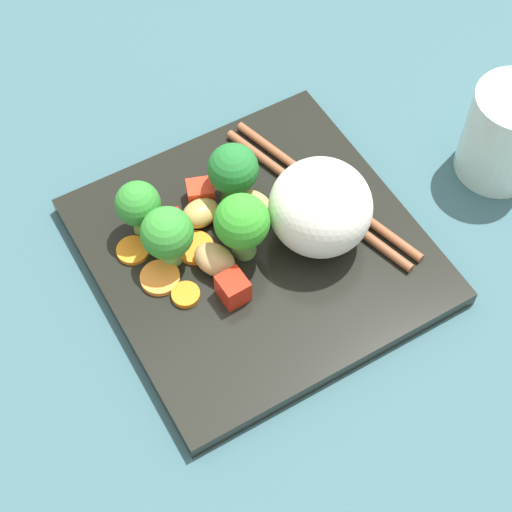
{
  "coord_description": "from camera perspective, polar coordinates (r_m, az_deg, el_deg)",
  "views": [
    {
      "loc": [
        31.4,
        -19.85,
        57.35
      ],
      "look_at": [
        1.94,
        -1.29,
        3.51
      ],
      "focal_mm": 57.6,
      "sensor_mm": 36.0,
      "label": 1
    }
  ],
  "objects": [
    {
      "name": "broccoli_floret_1",
      "position": [
        0.63,
        -1.15,
        2.46
      ],
      "size": [
        4.43,
        4.43,
        6.77
      ],
      "color": "#66AE54",
      "rests_on": "square_plate"
    },
    {
      "name": "carrot_slice_2",
      "position": [
        0.67,
        -8.54,
        0.39
      ],
      "size": [
        2.98,
        2.98,
        0.42
      ],
      "primitive_type": "cylinder",
      "rotation": [
        0.0,
        0.0,
        3.03
      ],
      "color": "orange",
      "rests_on": "square_plate"
    },
    {
      "name": "carrot_slice_1",
      "position": [
        0.65,
        -4.9,
        -2.69
      ],
      "size": [
        3.18,
        3.18,
        0.49
      ],
      "primitive_type": "cylinder",
      "rotation": [
        0.0,
        0.0,
        0.91
      ],
      "color": "orange",
      "rests_on": "square_plate"
    },
    {
      "name": "chicken_piece_2",
      "position": [
        0.68,
        -3.89,
        2.99
      ],
      "size": [
        2.81,
        3.55,
        1.96
      ],
      "primitive_type": "ellipsoid",
      "rotation": [
        0.0,
        0.0,
        1.67
      ],
      "color": "tan",
      "rests_on": "square_plate"
    },
    {
      "name": "square_plate",
      "position": [
        0.68,
        0.05,
        0.39
      ],
      "size": [
        26.41,
        26.41,
        1.51
      ],
      "primitive_type": "cube",
      "rotation": [
        0.0,
        0.0,
        -0.04
      ],
      "color": "black",
      "rests_on": "ground_plane"
    },
    {
      "name": "drinking_glass",
      "position": [
        0.74,
        17.02,
        8.11
      ],
      "size": [
        7.31,
        7.31,
        8.72
      ],
      "primitive_type": "cylinder",
      "color": "silver",
      "rests_on": "ground_plane"
    },
    {
      "name": "pepper_chunk_0",
      "position": [
        0.68,
        -6.01,
        2.41
      ],
      "size": [
        1.91,
        2.3,
        1.39
      ],
      "primitive_type": "cube",
      "rotation": [
        0.0,
        0.0,
        4.49
      ],
      "color": "red",
      "rests_on": "square_plate"
    },
    {
      "name": "broccoli_floret_0",
      "position": [
        0.64,
        -6.18,
        1.5
      ],
      "size": [
        4.22,
        4.22,
        5.7
      ],
      "color": "#6BAD55",
      "rests_on": "square_plate"
    },
    {
      "name": "carrot_slice_3",
      "position": [
        0.67,
        -4.28,
        0.58
      ],
      "size": [
        4.38,
        4.38,
        0.49
      ],
      "primitive_type": "cylinder",
      "rotation": [
        0.0,
        0.0,
        2.23
      ],
      "color": "orange",
      "rests_on": "square_plate"
    },
    {
      "name": "rice_mound",
      "position": [
        0.65,
        4.5,
        3.38
      ],
      "size": [
        10.02,
        9.99,
        7.65
      ],
      "primitive_type": "ellipsoid",
      "rotation": [
        0.0,
        0.0,
        4.96
      ],
      "color": "white",
      "rests_on": "square_plate"
    },
    {
      "name": "pepper_chunk_1",
      "position": [
        0.69,
        -3.86,
        4.41
      ],
      "size": [
        2.6,
        2.79,
        1.92
      ],
      "primitive_type": "cube",
      "rotation": [
        0.0,
        0.0,
        4.33
      ],
      "color": "red",
      "rests_on": "square_plate"
    },
    {
      "name": "broccoli_floret_2",
      "position": [
        0.67,
        -1.61,
        5.97
      ],
      "size": [
        4.23,
        4.23,
        6.23
      ],
      "color": "#5DA03C",
      "rests_on": "square_plate"
    },
    {
      "name": "broccoli_floret_3",
      "position": [
        0.66,
        -8.19,
        3.51
      ],
      "size": [
        3.68,
        3.68,
        5.55
      ],
      "color": "#62913D",
      "rests_on": "square_plate"
    },
    {
      "name": "pepper_chunk_2",
      "position": [
        0.64,
        -1.61,
        -2.25
      ],
      "size": [
        2.25,
        2.1,
        2.3
      ],
      "primitive_type": "cube",
      "rotation": [
        0.0,
        0.0,
        1.58
      ],
      "color": "red",
      "rests_on": "square_plate"
    },
    {
      "name": "chicken_piece_1",
      "position": [
        0.67,
        -1.62,
        2.7
      ],
      "size": [
        3.7,
        4.09,
        2.43
      ],
      "primitive_type": "ellipsoid",
      "rotation": [
        0.0,
        0.0,
        5.14
      ],
      "color": "#B58B48",
      "rests_on": "square_plate"
    },
    {
      "name": "chicken_piece_0",
      "position": [
        0.65,
        -2.97,
        -0.14
      ],
      "size": [
        4.34,
        3.76,
        2.22
      ],
      "primitive_type": "ellipsoid",
      "rotation": [
        0.0,
        0.0,
        0.39
      ],
      "color": "tan",
      "rests_on": "square_plate"
    },
    {
      "name": "ground_plane",
      "position": [
        0.69,
        0.05,
        -0.41
      ],
      "size": [
        110.0,
        110.0,
        2.0
      ],
      "primitive_type": "cube",
      "color": "#31545C"
    },
    {
      "name": "chicken_piece_3",
      "position": [
        0.68,
        -0.27,
        3.52
      ],
      "size": [
        4.31,
        3.99,
        2.31
      ],
      "primitive_type": "ellipsoid",
      "rotation": [
        0.0,
        0.0,
        0.52
      ],
      "color": "tan",
      "rests_on": "square_plate"
    },
    {
      "name": "carrot_slice_0",
      "position": [
        0.66,
        -6.68,
        -1.51
      ],
      "size": [
        3.82,
        3.82,
        0.47
      ],
      "primitive_type": "cylinder",
      "rotation": [
        0.0,
        0.0,
        4.94
      ],
      "color": "orange",
      "rests_on": "square_plate"
    },
    {
      "name": "chopstick_pair",
      "position": [
        0.7,
        4.5,
        4.37
      ],
      "size": [
        20.4,
        6.93,
        0.77
      ],
      "rotation": [
        0.0,
        0.0,
        3.38
      ],
      "color": "brown",
      "rests_on": "square_plate"
    }
  ]
}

